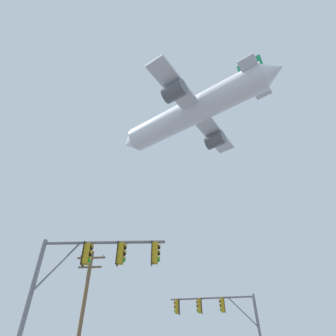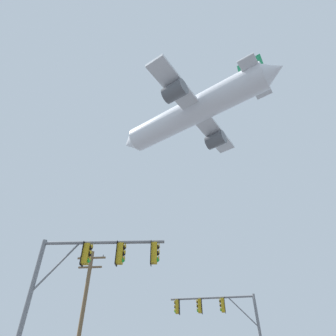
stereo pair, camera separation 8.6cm
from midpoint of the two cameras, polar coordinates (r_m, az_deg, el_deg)
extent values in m
cylinder|color=slate|center=(13.59, -28.04, -26.00)|extent=(0.20, 0.20, 6.45)
cylinder|color=slate|center=(13.31, -13.31, -14.87)|extent=(5.57, 0.47, 0.15)
cylinder|color=slate|center=(13.62, -22.33, -18.44)|extent=(1.73, 0.18, 2.16)
cube|color=gold|center=(12.74, -2.94, -17.33)|extent=(0.28, 0.33, 0.90)
cylinder|color=gold|center=(12.91, -2.87, -15.18)|extent=(0.05, 0.05, 0.12)
cube|color=black|center=(12.75, -3.60, -17.32)|extent=(0.05, 0.46, 1.04)
sphere|color=black|center=(12.81, -2.23, -16.19)|extent=(0.20, 0.20, 0.20)
cylinder|color=gold|center=(12.83, -1.93, -15.93)|extent=(0.05, 0.21, 0.21)
sphere|color=black|center=(12.72, -2.26, -17.37)|extent=(0.20, 0.20, 0.20)
cylinder|color=gold|center=(12.74, -1.95, -17.12)|extent=(0.05, 0.21, 0.21)
sphere|color=green|center=(12.63, -2.29, -18.57)|extent=(0.20, 0.20, 0.20)
cylinder|color=gold|center=(12.65, -1.98, -18.32)|extent=(0.05, 0.21, 0.21)
cube|color=gold|center=(12.95, -10.03, -17.17)|extent=(0.28, 0.33, 0.90)
cylinder|color=gold|center=(13.12, -9.79, -15.07)|extent=(0.05, 0.05, 0.12)
cube|color=black|center=(12.98, -10.66, -17.15)|extent=(0.05, 0.46, 1.04)
sphere|color=black|center=(13.01, -9.25, -16.08)|extent=(0.20, 0.20, 0.20)
cylinder|color=gold|center=(13.02, -8.93, -15.84)|extent=(0.05, 0.21, 0.21)
sphere|color=black|center=(12.92, -9.37, -17.24)|extent=(0.20, 0.20, 0.20)
cylinder|color=gold|center=(12.93, -9.05, -17.00)|extent=(0.05, 0.21, 0.21)
sphere|color=green|center=(12.83, -9.50, -18.42)|extent=(0.20, 0.20, 0.20)
cylinder|color=gold|center=(12.84, -9.17, -18.18)|extent=(0.05, 0.21, 0.21)
cube|color=gold|center=(13.34, -16.77, -16.80)|extent=(0.28, 0.33, 0.90)
cylinder|color=gold|center=(13.50, -16.39, -14.77)|extent=(0.05, 0.05, 0.12)
cube|color=black|center=(13.38, -17.37, -16.75)|extent=(0.05, 0.46, 1.04)
sphere|color=black|center=(13.38, -15.96, -15.76)|extent=(0.20, 0.20, 0.20)
cylinder|color=gold|center=(13.38, -15.64, -15.54)|extent=(0.05, 0.21, 0.21)
sphere|color=black|center=(13.29, -16.16, -16.88)|extent=(0.20, 0.20, 0.20)
cylinder|color=gold|center=(13.29, -15.84, -16.66)|extent=(0.05, 0.21, 0.21)
sphere|color=green|center=(13.21, -16.37, -18.02)|extent=(0.20, 0.20, 0.20)
cylinder|color=gold|center=(13.21, -16.04, -17.80)|extent=(0.05, 0.21, 0.21)
cylinder|color=slate|center=(22.49, 8.87, -25.21)|extent=(6.03, 0.78, 0.15)
cylinder|color=slate|center=(22.32, 15.19, -26.95)|extent=(1.87, 0.27, 1.98)
cube|color=gold|center=(22.67, 1.82, -27.00)|extent=(0.29, 0.35, 0.90)
cylinder|color=gold|center=(22.76, 1.80, -25.74)|extent=(0.05, 0.05, 0.12)
cube|color=black|center=(22.65, 2.22, -26.99)|extent=(0.07, 0.46, 1.04)
sphere|color=black|center=(22.74, 1.41, -26.35)|extent=(0.20, 0.20, 0.20)
cylinder|color=gold|center=(22.76, 1.23, -26.21)|extent=(0.06, 0.21, 0.21)
sphere|color=black|center=(22.70, 1.42, -27.04)|extent=(0.20, 0.20, 0.20)
cylinder|color=gold|center=(22.72, 1.24, -26.90)|extent=(0.06, 0.21, 0.21)
sphere|color=green|center=(22.65, 1.43, -27.74)|extent=(0.20, 0.20, 0.20)
cylinder|color=gold|center=(22.67, 1.25, -27.60)|extent=(0.06, 0.21, 0.21)
cube|color=gold|center=(22.46, 6.51, -26.74)|extent=(0.29, 0.35, 0.90)
cylinder|color=gold|center=(22.55, 6.42, -25.46)|extent=(0.05, 0.05, 0.12)
cube|color=black|center=(22.45, 6.91, -26.71)|extent=(0.07, 0.46, 1.04)
sphere|color=black|center=(22.52, 6.05, -26.09)|extent=(0.20, 0.20, 0.20)
cylinder|color=gold|center=(22.54, 5.86, -25.95)|extent=(0.06, 0.21, 0.21)
sphere|color=black|center=(22.47, 6.10, -26.79)|extent=(0.20, 0.20, 0.20)
cylinder|color=gold|center=(22.49, 5.91, -26.65)|extent=(0.06, 0.21, 0.21)
sphere|color=green|center=(22.43, 6.15, -27.50)|extent=(0.20, 0.20, 0.20)
cylinder|color=gold|center=(22.45, 5.96, -27.36)|extent=(0.06, 0.21, 0.21)
cube|color=gold|center=(22.37, 11.24, -26.31)|extent=(0.29, 0.35, 0.90)
cylinder|color=gold|center=(22.46, 11.07, -25.03)|extent=(0.05, 0.05, 0.12)
cube|color=black|center=(22.37, 11.63, -26.26)|extent=(0.07, 0.46, 1.04)
sphere|color=black|center=(22.42, 10.74, -25.67)|extent=(0.20, 0.20, 0.20)
cylinder|color=gold|center=(22.43, 10.54, -25.54)|extent=(0.06, 0.21, 0.21)
sphere|color=black|center=(22.37, 10.83, -26.38)|extent=(0.20, 0.20, 0.20)
cylinder|color=gold|center=(22.38, 10.62, -26.25)|extent=(0.06, 0.21, 0.21)
sphere|color=green|center=(22.33, 10.92, -27.08)|extent=(0.20, 0.20, 0.20)
cylinder|color=gold|center=(22.34, 10.71, -26.95)|extent=(0.06, 0.21, 0.21)
cylinder|color=brown|center=(22.11, -17.68, -27.38)|extent=(0.28, 0.28, 8.98)
cube|color=brown|center=(22.96, -15.81, -17.60)|extent=(2.20, 0.12, 0.12)
cube|color=brown|center=(22.76, -16.11, -19.26)|extent=(1.80, 0.12, 0.12)
cylinder|color=gray|center=(23.32, -17.93, -17.20)|extent=(0.10, 0.10, 0.18)
cylinder|color=gray|center=(22.70, -13.52, -17.42)|extent=(0.10, 0.10, 0.18)
cylinder|color=white|center=(45.92, 5.12, 11.65)|extent=(23.08, 15.69, 4.29)
cone|color=white|center=(51.70, -7.78, 5.27)|extent=(4.58, 5.00, 4.08)
cone|color=white|center=(43.64, 21.06, 18.37)|extent=(4.14, 4.50, 3.65)
cube|color=silver|center=(45.24, 5.90, 11.45)|extent=(13.86, 21.25, 0.48)
cylinder|color=#595B60|center=(40.66, 1.32, 15.72)|extent=(3.99, 3.69, 2.41)
cylinder|color=#595B60|center=(48.53, 9.80, 5.75)|extent=(3.99, 3.69, 2.41)
cube|color=#0C5933|center=(45.69, 16.91, 18.84)|extent=(3.42, 2.14, 5.09)
cube|color=silver|center=(44.09, 17.72, 17.45)|extent=(6.08, 8.18, 0.27)
camera|label=1|loc=(0.04, -90.10, 0.07)|focal=29.19mm
camera|label=2|loc=(0.04, 89.90, -0.07)|focal=29.19mm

